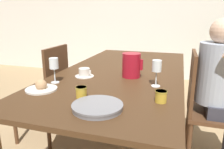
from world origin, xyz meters
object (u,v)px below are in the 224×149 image
(chair_person_side, at_px, (206,107))
(serving_tray, at_px, (97,107))
(wine_glass_juice, at_px, (54,65))
(jam_jar_red, at_px, (81,92))
(wine_glass_water, at_px, (157,67))
(bread_plate, at_px, (41,87))
(person_seated, at_px, (222,83))
(jam_jar_amber, at_px, (161,96))
(red_pitcher, at_px, (131,65))
(chair_opposite, at_px, (47,92))
(teacup_near_person, at_px, (84,73))

(chair_person_side, xyz_separation_m, serving_tray, (-0.63, -0.76, 0.24))
(wine_glass_juice, distance_m, jam_jar_red, 0.39)
(wine_glass_water, bearing_deg, jam_jar_red, -139.23)
(bread_plate, distance_m, jam_jar_red, 0.32)
(person_seated, distance_m, bread_plate, 1.32)
(jam_jar_amber, bearing_deg, serving_tray, -147.20)
(person_seated, xyz_separation_m, jam_jar_red, (-0.87, -0.63, 0.05))
(person_seated, relative_size, jam_jar_amber, 17.16)
(red_pitcher, relative_size, wine_glass_water, 1.03)
(wine_glass_water, relative_size, wine_glass_juice, 1.01)
(chair_person_side, distance_m, jam_jar_red, 1.04)
(wine_glass_juice, xyz_separation_m, jam_jar_amber, (0.78, -0.14, -0.10))
(chair_opposite, height_order, person_seated, person_seated)
(wine_glass_water, distance_m, jam_jar_amber, 0.30)
(red_pitcher, height_order, wine_glass_water, red_pitcher)
(wine_glass_water, xyz_separation_m, jam_jar_amber, (0.06, -0.28, -0.10))
(teacup_near_person, bearing_deg, red_pitcher, 16.21)
(wine_glass_juice, bearing_deg, serving_tray, -36.43)
(bread_plate, height_order, jam_jar_amber, bread_plate)
(bread_plate, bearing_deg, person_seated, 26.10)
(person_seated, bearing_deg, jam_jar_red, -54.34)
(jam_jar_red, bearing_deg, teacup_near_person, 112.02)
(red_pitcher, height_order, bread_plate, red_pitcher)
(teacup_near_person, height_order, jam_jar_red, teacup_near_person)
(chair_person_side, distance_m, serving_tray, 1.02)
(wine_glass_juice, relative_size, jam_jar_red, 2.67)
(teacup_near_person, relative_size, bread_plate, 0.72)
(serving_tray, bearing_deg, jam_jar_red, 139.85)
(person_seated, bearing_deg, red_pitcher, -82.48)
(chair_opposite, relative_size, jam_jar_amber, 13.45)
(red_pitcher, bearing_deg, jam_jar_amber, -59.15)
(wine_glass_water, xyz_separation_m, bread_plate, (-0.72, -0.31, -0.12))
(teacup_near_person, xyz_separation_m, bread_plate, (-0.14, -0.39, -0.01))
(red_pitcher, bearing_deg, person_seated, 7.52)
(serving_tray, bearing_deg, chair_person_side, 50.32)
(red_pitcher, height_order, serving_tray, red_pitcher)
(person_seated, xyz_separation_m, teacup_near_person, (-1.05, -0.20, 0.05))
(chair_person_side, height_order, teacup_near_person, chair_person_side)
(chair_opposite, bearing_deg, bread_plate, -148.43)
(red_pitcher, bearing_deg, jam_jar_red, -109.43)
(wine_glass_water, bearing_deg, red_pitcher, 139.64)
(chair_person_side, xyz_separation_m, jam_jar_red, (-0.78, -0.63, 0.26))
(wine_glass_water, height_order, jam_jar_amber, wine_glass_water)
(chair_person_side, bearing_deg, chair_opposite, -87.51)
(chair_person_side, height_order, chair_opposite, same)
(chair_person_side, xyz_separation_m, jam_jar_amber, (-0.32, -0.56, 0.26))
(chair_person_side, height_order, person_seated, person_seated)
(serving_tray, bearing_deg, jam_jar_amber, 32.80)
(wine_glass_water, distance_m, serving_tray, 0.56)
(wine_glass_juice, bearing_deg, wine_glass_water, 10.67)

